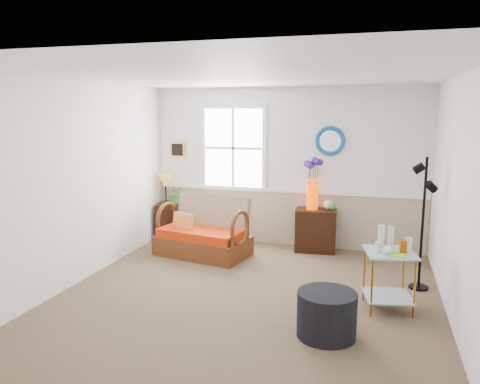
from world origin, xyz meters
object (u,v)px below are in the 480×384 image
(lamp_stand, at_px, (167,221))
(floor_lamp, at_px, (423,224))
(side_table, at_px, (388,280))
(cabinet, at_px, (316,230))
(loveseat, at_px, (203,227))

(lamp_stand, relative_size, floor_lamp, 0.37)
(side_table, bearing_deg, floor_lamp, 62.93)
(cabinet, bearing_deg, floor_lamp, -44.46)
(side_table, relative_size, floor_lamp, 0.40)
(loveseat, xyz_separation_m, floor_lamp, (3.12, -0.53, 0.38))
(loveseat, bearing_deg, floor_lamp, 1.91)
(lamp_stand, height_order, floor_lamp, floor_lamp)
(loveseat, height_order, cabinet, loveseat)
(floor_lamp, bearing_deg, loveseat, 168.37)
(loveseat, height_order, side_table, loveseat)
(loveseat, distance_m, floor_lamp, 3.18)
(loveseat, distance_m, side_table, 3.02)
(lamp_stand, height_order, side_table, side_table)
(lamp_stand, bearing_deg, loveseat, -37.60)
(loveseat, xyz_separation_m, cabinet, (1.65, 0.72, -0.11))
(loveseat, bearing_deg, lamp_stand, 153.96)
(loveseat, height_order, floor_lamp, floor_lamp)
(loveseat, relative_size, side_table, 2.05)
(side_table, xyz_separation_m, floor_lamp, (0.39, 0.76, 0.50))
(lamp_stand, relative_size, cabinet, 0.92)
(cabinet, xyz_separation_m, side_table, (1.07, -2.02, -0.00))
(side_table, height_order, floor_lamp, floor_lamp)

